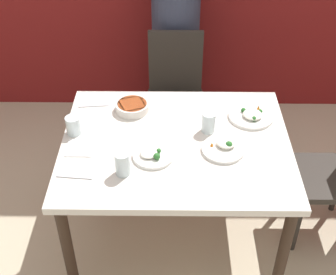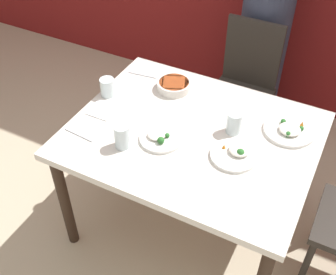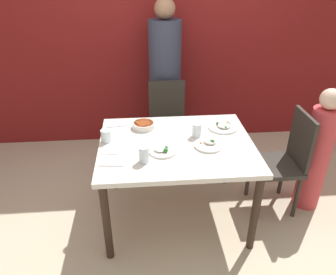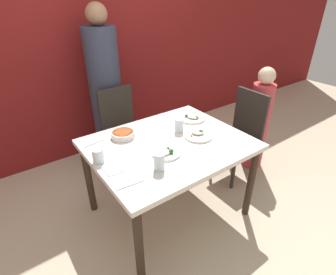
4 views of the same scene
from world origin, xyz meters
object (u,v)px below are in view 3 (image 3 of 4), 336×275
object	(u,v)px
bowl_curry	(144,125)
glass_water_tall	(197,130)
person_adult	(165,86)
chair_adult_spot	(168,123)
chair_child_spot	(285,159)
person_child	(317,154)
plate_rice_adult	(223,127)

from	to	relation	value
bowl_curry	glass_water_tall	world-z (taller)	glass_water_tall
person_adult	bowl_curry	distance (m)	0.92
person_adult	chair_adult_spot	bearing A→B (deg)	-90.00
chair_adult_spot	bowl_curry	size ratio (longest dim) A/B	4.78
chair_child_spot	bowl_curry	size ratio (longest dim) A/B	4.78
person_adult	glass_water_tall	xyz separation A→B (m)	(0.18, -1.08, 0.01)
bowl_curry	chair_child_spot	bearing A→B (deg)	-11.42
chair_adult_spot	person_adult	xyz separation A→B (m)	(-0.00, 0.34, 0.29)
chair_adult_spot	bowl_curry	world-z (taller)	chair_adult_spot
chair_adult_spot	person_child	size ratio (longest dim) A/B	0.81
plate_rice_adult	chair_child_spot	bearing A→B (deg)	-18.68
chair_child_spot	chair_adult_spot	bearing A→B (deg)	-129.56
chair_adult_spot	chair_child_spot	bearing A→B (deg)	-39.56
person_adult	bowl_curry	bearing A→B (deg)	-106.11
person_child	plate_rice_adult	xyz separation A→B (m)	(-0.81, 0.18, 0.22)
bowl_curry	plate_rice_adult	world-z (taller)	bowl_curry
chair_adult_spot	chair_child_spot	xyz separation A→B (m)	(0.96, -0.79, 0.00)
chair_child_spot	person_adult	size ratio (longest dim) A/B	0.55
glass_water_tall	bowl_curry	bearing A→B (deg)	155.99
plate_rice_adult	bowl_curry	bearing A→B (deg)	174.38
chair_adult_spot	chair_child_spot	distance (m)	1.24
chair_adult_spot	glass_water_tall	world-z (taller)	chair_adult_spot
plate_rice_adult	glass_water_tall	size ratio (longest dim) A/B	2.22
chair_child_spot	person_adult	world-z (taller)	person_adult
plate_rice_adult	chair_adult_spot	bearing A→B (deg)	125.22
chair_adult_spot	chair_child_spot	world-z (taller)	same
chair_child_spot	plate_rice_adult	bearing A→B (deg)	-108.68
chair_child_spot	plate_rice_adult	world-z (taller)	chair_child_spot
chair_child_spot	person_child	world-z (taller)	person_child
chair_child_spot	person_child	xyz separation A→B (m)	(0.28, 0.00, 0.04)
person_adult	bowl_curry	world-z (taller)	person_adult
bowl_curry	plate_rice_adult	distance (m)	0.69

